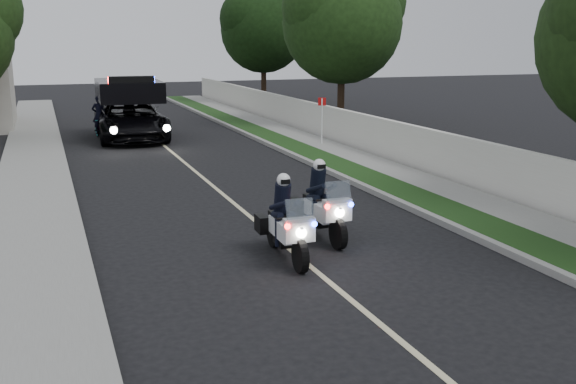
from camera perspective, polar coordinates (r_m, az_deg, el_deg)
ground at (r=11.99m, az=3.99°, el=-8.13°), size 120.00×120.00×0.00m
curb_right at (r=22.39m, az=2.98°, el=2.09°), size 0.20×60.00×0.15m
grass_verge at (r=22.67m, az=4.61°, el=2.21°), size 1.20×60.00×0.16m
sidewalk_right at (r=23.25m, az=7.52°, el=2.41°), size 1.40×60.00×0.16m
property_wall at (r=23.62m, az=9.72°, el=4.16°), size 0.22×60.00×1.50m
curb_left at (r=20.61m, az=-18.44°, el=0.47°), size 0.20×60.00×0.15m
sidewalk_left at (r=20.60m, az=-21.49°, el=0.24°), size 2.00×60.00×0.16m
lane_marking at (r=21.14m, az=-7.27°, el=1.15°), size 0.12×50.00×0.01m
police_moto_left at (r=13.41m, az=-0.19°, el=-5.77°), size 0.79×2.07×1.74m
police_moto_right at (r=14.79m, az=2.89°, el=-3.97°), size 0.74×2.09×1.78m
police_suv at (r=30.27m, az=-13.38°, el=4.48°), size 3.10×6.35×3.04m
bicycle at (r=30.94m, az=-15.94°, el=4.51°), size 0.80×1.74×0.88m
cyclist at (r=30.94m, az=-15.94°, el=4.51°), size 0.65×0.47×1.71m
sign_post at (r=27.18m, az=2.92°, el=3.88°), size 0.43×0.43×2.11m
tree_right_d at (r=33.97m, az=4.56°, el=5.69°), size 7.06×7.06×9.95m
tree_right_e at (r=46.35m, az=-2.10°, el=7.69°), size 6.00×6.00×9.69m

